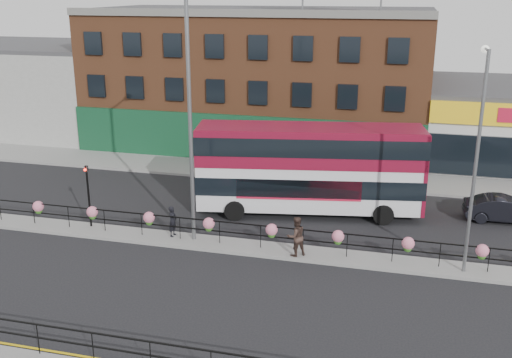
% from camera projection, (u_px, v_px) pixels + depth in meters
% --- Properties ---
extents(ground, '(120.00, 120.00, 0.00)m').
position_uv_depth(ground, '(240.00, 248.00, 28.22)').
color(ground, black).
rests_on(ground, ground).
extents(north_pavement, '(60.00, 4.00, 0.15)m').
position_uv_depth(north_pavement, '(291.00, 174.00, 39.26)').
color(north_pavement, gray).
rests_on(north_pavement, ground).
extents(median, '(60.00, 1.60, 0.15)m').
position_uv_depth(median, '(240.00, 247.00, 28.20)').
color(median, gray).
rests_on(median, ground).
extents(brick_building, '(25.00, 12.21, 10.30)m').
position_uv_depth(brick_building, '(261.00, 78.00, 46.02)').
color(brick_building, brown).
rests_on(brick_building, ground).
extents(warehouse_west, '(15.50, 12.00, 7.30)m').
position_uv_depth(warehouse_west, '(33.00, 86.00, 51.37)').
color(warehouse_west, '#9C9D98').
rests_on(warehouse_west, ground).
extents(median_railing, '(30.04, 0.56, 1.23)m').
position_uv_depth(median_railing, '(240.00, 228.00, 27.90)').
color(median_railing, black).
rests_on(median_railing, median).
extents(south_railing, '(20.04, 0.05, 1.12)m').
position_uv_depth(south_railing, '(92.00, 341.00, 19.10)').
color(south_railing, black).
rests_on(south_railing, south_pavement).
extents(double_decker_bus, '(12.22, 4.83, 4.82)m').
position_uv_depth(double_decker_bus, '(310.00, 161.00, 31.70)').
color(double_decker_bus, silver).
rests_on(double_decker_bus, ground).
extents(car, '(1.89, 4.25, 1.35)m').
position_uv_depth(car, '(505.00, 209.00, 31.28)').
color(car, black).
rests_on(car, ground).
extents(pedestrian_a, '(0.62, 0.46, 1.52)m').
position_uv_depth(pedestrian_a, '(173.00, 221.00, 29.03)').
color(pedestrian_a, black).
rests_on(pedestrian_a, median).
extents(pedestrian_b, '(1.58, 1.57, 1.85)m').
position_uv_depth(pedestrian_b, '(296.00, 236.00, 26.85)').
color(pedestrian_b, '#3B2A23').
rests_on(pedestrian_b, median).
extents(lamp_column_west, '(0.41, 2.01, 11.48)m').
position_uv_depth(lamp_column_west, '(192.00, 98.00, 27.10)').
color(lamp_column_west, slate).
rests_on(lamp_column_west, median).
extents(lamp_column_east, '(0.34, 1.64, 9.37)m').
position_uv_depth(lamp_column_east, '(477.00, 144.00, 24.14)').
color(lamp_column_east, slate).
rests_on(lamp_column_east, median).
extents(traffic_light_median, '(0.15, 0.28, 3.65)m').
position_uv_depth(traffic_light_median, '(87.00, 183.00, 29.75)').
color(traffic_light_median, black).
rests_on(traffic_light_median, median).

